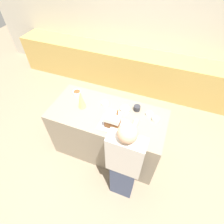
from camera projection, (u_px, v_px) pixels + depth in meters
name	position (u px, v px, depth m)	size (l,w,h in m)	color
ground_plane	(108.00, 148.00, 3.19)	(12.00, 12.00, 0.00)	gray
wall_back	(147.00, 28.00, 3.66)	(8.00, 0.05, 2.60)	beige
back_cabinet_block	(138.00, 71.00, 4.09)	(6.00, 0.60, 0.88)	tan
kitchen_island	(108.00, 133.00, 2.85)	(1.70, 0.79, 0.93)	gray
baking_tray	(113.00, 124.00, 2.37)	(0.37, 0.29, 0.01)	#B2B2BC
gingerbread_house	(113.00, 120.00, 2.29)	(0.20, 0.18, 0.26)	brown
decorative_tree	(81.00, 99.00, 2.49)	(0.11, 0.11, 0.31)	#DBD675
candy_bowl_near_tray_left	(156.00, 119.00, 2.41)	(0.10, 0.10, 0.05)	white
candy_bowl_far_right	(77.00, 92.00, 2.80)	(0.13, 0.13, 0.04)	white
candy_bowl_far_left	(149.00, 114.00, 2.48)	(0.10, 0.10, 0.04)	white
candy_bowl_center_rear	(105.00, 103.00, 2.61)	(0.10, 0.10, 0.05)	white
candy_bowl_near_tray_right	(125.00, 109.00, 2.53)	(0.14, 0.14, 0.05)	white
mug	(137.00, 108.00, 2.53)	(0.10, 0.10, 0.08)	#2D2D33
person	(124.00, 165.00, 2.11)	(0.41, 0.51, 1.56)	#424C6B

